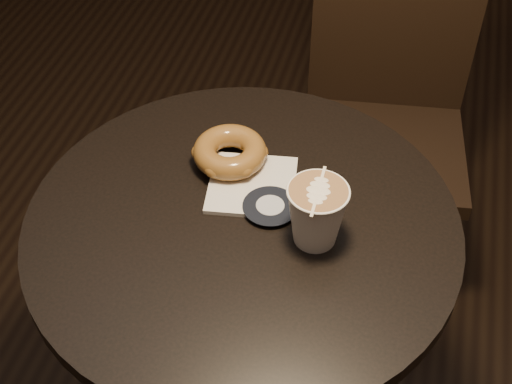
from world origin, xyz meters
TOP-DOWN VIEW (x-y plane):
  - cafe_table at (0.00, 0.00)m, footprint 0.70×0.70m
  - chair at (0.18, 0.67)m, footprint 0.43×0.43m
  - pastry_bag at (-0.00, 0.07)m, footprint 0.16×0.16m
  - doughnut at (-0.05, 0.12)m, footprint 0.13×0.13m
  - latte_cup at (0.12, -0.01)m, footprint 0.09×0.09m

SIDE VIEW (x-z plane):
  - chair at x=0.18m, z-range 0.06..1.04m
  - cafe_table at x=0.00m, z-range 0.18..0.93m
  - pastry_bag at x=0.00m, z-range 0.75..0.76m
  - doughnut at x=-0.05m, z-range 0.76..0.80m
  - latte_cup at x=0.12m, z-range 0.75..0.85m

